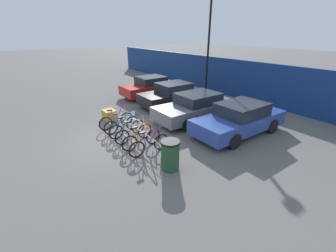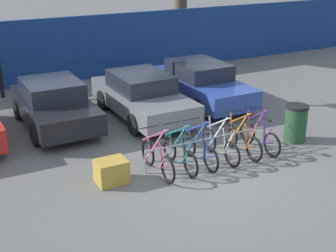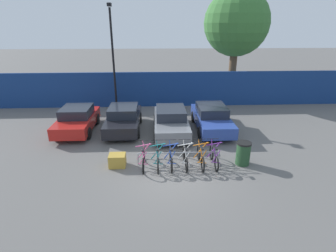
{
  "view_description": "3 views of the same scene",
  "coord_description": "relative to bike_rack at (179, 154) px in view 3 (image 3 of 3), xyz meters",
  "views": [
    {
      "loc": [
        8.31,
        -3.21,
        4.24
      ],
      "look_at": [
        1.56,
        1.6,
        0.75
      ],
      "focal_mm": 24.0,
      "sensor_mm": 36.0,
      "label": 1
    },
    {
      "loc": [
        -5.63,
        -8.44,
        5.1
      ],
      "look_at": [
        -0.69,
        0.88,
        1.01
      ],
      "focal_mm": 50.0,
      "sensor_mm": 36.0,
      "label": 2
    },
    {
      "loc": [
        -0.6,
        -9.39,
        5.7
      ],
      "look_at": [
        -0.05,
        1.79,
        1.36
      ],
      "focal_mm": 28.0,
      "sensor_mm": 36.0,
      "label": 3
    }
  ],
  "objects": [
    {
      "name": "ground_plane",
      "position": [
        -0.36,
        -0.68,
        -0.48
      ],
      "size": [
        120.0,
        120.0,
        0.0
      ],
      "primitive_type": "plane",
      "color": "#605E5B"
    },
    {
      "name": "hoarding_wall",
      "position": [
        -0.36,
        8.82,
        0.78
      ],
      "size": [
        36.0,
        0.16,
        2.54
      ],
      "primitive_type": "cube",
      "color": "navy",
      "rests_on": "ground"
    },
    {
      "name": "bike_rack",
      "position": [
        0.0,
        0.0,
        0.0
      ],
      "size": [
        3.56,
        0.04,
        0.57
      ],
      "color": "gray",
      "rests_on": "ground"
    },
    {
      "name": "bicycle_pink",
      "position": [
        -1.51,
        -0.15,
        -0.11
      ],
      "size": [
        0.68,
        1.71,
        1.05
      ],
      "rotation": [
        0.0,
        0.0,
        0.0
      ],
      "color": "black",
      "rests_on": "ground"
    },
    {
      "name": "bicycle_teal",
      "position": [
        -0.91,
        -0.15,
        -0.11
      ],
      "size": [
        0.68,
        1.71,
        1.05
      ],
      "rotation": [
        0.0,
        0.0,
        0.02
      ],
      "color": "black",
      "rests_on": "ground"
    },
    {
      "name": "bicycle_blue",
      "position": [
        -0.35,
        -0.15,
        -0.11
      ],
      "size": [
        0.68,
        1.71,
        1.05
      ],
      "rotation": [
        0.0,
        0.0,
        -0.02
      ],
      "color": "black",
      "rests_on": "ground"
    },
    {
      "name": "bicycle_white",
      "position": [
        0.27,
        -0.15,
        -0.11
      ],
      "size": [
        0.68,
        1.71,
        1.05
      ],
      "rotation": [
        0.0,
        0.0,
        0.06
      ],
      "color": "black",
      "rests_on": "ground"
    },
    {
      "name": "bicycle_orange",
      "position": [
        0.94,
        -0.15,
        -0.11
      ],
      "size": [
        0.68,
        1.71,
        1.05
      ],
      "rotation": [
        0.0,
        0.0,
        0.02
      ],
      "color": "black",
      "rests_on": "ground"
    },
    {
      "name": "bicycle_purple",
      "position": [
        1.51,
        -0.15,
        -0.11
      ],
      "size": [
        0.68,
        1.71,
        1.05
      ],
      "rotation": [
        0.0,
        0.0,
        -0.0
      ],
      "color": "black",
      "rests_on": "ground"
    },
    {
      "name": "car_red",
      "position": [
        -5.42,
        4.11,
        0.21
      ],
      "size": [
        1.91,
        3.94,
        1.4
      ],
      "color": "red",
      "rests_on": "ground"
    },
    {
      "name": "car_black",
      "position": [
        -2.81,
        4.13,
        0.21
      ],
      "size": [
        1.91,
        4.09,
        1.4
      ],
      "color": "black",
      "rests_on": "ground"
    },
    {
      "name": "car_grey",
      "position": [
        -0.13,
        3.65,
        0.21
      ],
      "size": [
        1.91,
        4.44,
        1.4
      ],
      "color": "slate",
      "rests_on": "ground"
    },
    {
      "name": "car_blue",
      "position": [
        2.25,
        4.06,
        0.21
      ],
      "size": [
        1.91,
        4.5,
        1.4
      ],
      "color": "#2D479E",
      "rests_on": "ground"
    },
    {
      "name": "lamp_post",
      "position": [
        -3.71,
        7.83,
        3.35
      ],
      "size": [
        0.24,
        0.44,
        6.96
      ],
      "color": "black",
      "rests_on": "ground"
    },
    {
      "name": "trash_bin",
      "position": [
        2.78,
        -0.12,
        0.03
      ],
      "size": [
        0.63,
        0.63,
        1.03
      ],
      "color": "#234728",
      "rests_on": "ground"
    },
    {
      "name": "cargo_crate",
      "position": [
        -2.64,
        -0.05,
        -0.21
      ],
      "size": [
        0.7,
        0.56,
        0.55
      ],
      "primitive_type": "cube",
      "color": "#B28C33",
      "rests_on": "ground"
    },
    {
      "name": "tree_behind_hoarding",
      "position": [
        5.17,
        10.63,
        5.29
      ],
      "size": [
        4.87,
        4.87,
        8.26
      ],
      "color": "brown",
      "rests_on": "ground"
    }
  ]
}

